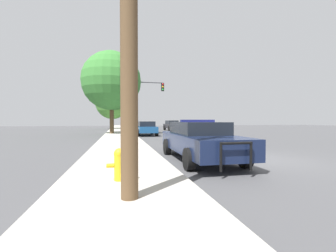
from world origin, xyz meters
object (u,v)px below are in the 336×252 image
at_px(traffic_light, 141,96).
at_px(tree_sidewalk_mid, 112,81).
at_px(fire_hydrant, 120,163).
at_px(police_car, 199,140).
at_px(car_background_oncoming, 172,125).
at_px(car_background_midblock, 146,128).
at_px(car_background_distant, 148,125).
at_px(tree_sidewalk_far, 112,102).

distance_m(traffic_light, tree_sidewalk_mid, 3.49).
bearing_deg(fire_hydrant, traffic_light, 82.79).
height_order(police_car, car_background_oncoming, police_car).
bearing_deg(car_background_midblock, traffic_light, 93.79).
relative_size(traffic_light, car_background_oncoming, 1.29).
bearing_deg(fire_hydrant, car_background_distant, 81.64).
xyz_separation_m(car_background_oncoming, tree_sidewalk_far, (-8.69, 6.18, 3.70)).
relative_size(police_car, tree_sidewalk_far, 0.76).
distance_m(car_background_midblock, tree_sidewalk_mid, 6.25).
bearing_deg(car_background_midblock, car_background_distant, 80.73).
xyz_separation_m(police_car, tree_sidewalk_far, (-3.97, 30.31, 3.71)).
xyz_separation_m(traffic_light, car_background_distant, (2.96, 17.49, -3.44)).
distance_m(car_background_distant, car_background_oncoming, 10.06).
bearing_deg(traffic_light, car_background_distant, 80.39).
bearing_deg(police_car, car_background_midblock, -87.95).
relative_size(car_background_distant, car_background_midblock, 1.01).
height_order(car_background_midblock, tree_sidewalk_mid, tree_sidewalk_mid).
bearing_deg(tree_sidewalk_mid, fire_hydrant, -87.88).
xyz_separation_m(car_background_distant, car_background_oncoming, (2.31, -9.79, 0.09)).
bearing_deg(tree_sidewalk_mid, car_background_midblock, -31.09).
distance_m(police_car, traffic_light, 16.77).
xyz_separation_m(fire_hydrant, car_background_distant, (5.40, 36.76, 0.17)).
bearing_deg(tree_sidewalk_far, car_background_distant, 29.49).
height_order(car_background_distant, tree_sidewalk_mid, tree_sidewalk_mid).
bearing_deg(tree_sidewalk_far, car_background_midblock, -77.37).
height_order(fire_hydrant, tree_sidewalk_far, tree_sidewalk_far).
distance_m(fire_hydrant, car_background_distant, 37.15).
bearing_deg(car_background_midblock, fire_hydrant, -100.14).
relative_size(traffic_light, tree_sidewalk_mid, 0.66).
xyz_separation_m(traffic_light, car_background_oncoming, (5.27, 7.71, -3.35)).
relative_size(car_background_distant, tree_sidewalk_far, 0.62).
distance_m(traffic_light, car_background_oncoming, 9.92).
relative_size(fire_hydrant, tree_sidewalk_far, 0.10).
bearing_deg(car_background_oncoming, tree_sidewalk_far, -38.14).
relative_size(fire_hydrant, car_background_oncoming, 0.17).
relative_size(traffic_light, car_background_distant, 1.29).
relative_size(traffic_light, tree_sidewalk_far, 0.79).
height_order(fire_hydrant, traffic_light, traffic_light).
relative_size(car_background_oncoming, car_background_midblock, 1.01).
bearing_deg(police_car, car_background_oncoming, -100.45).
relative_size(fire_hydrant, car_background_midblock, 0.17).
relative_size(police_car, tree_sidewalk_mid, 0.63).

